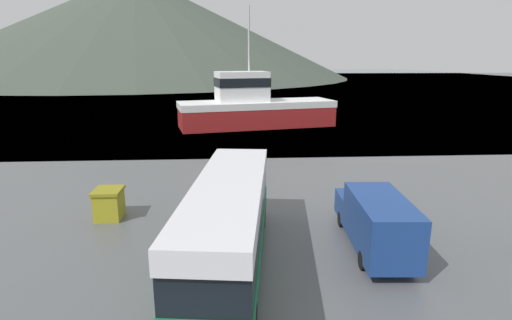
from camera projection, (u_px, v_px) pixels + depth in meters
The scene contains 7 objects.
water_surface at pixel (229, 79), 147.08m from camera, with size 240.00×240.00×0.00m, color slate.
hill_backdrop at pixel (138, 27), 156.64m from camera, with size 163.31×163.31×38.81m, color #3D473D.
tour_bus at pixel (229, 220), 14.63m from camera, with size 3.63×10.84×3.34m.
delivery_van at pixel (375, 220), 16.15m from camera, with size 2.33×6.40×2.38m.
fishing_boat at pixel (254, 106), 45.09m from camera, with size 18.21×8.83×13.05m.
storage_bin at pixel (109, 204), 19.40m from camera, with size 1.31×1.48×1.49m.
mooring_bollard at pixel (244, 156), 30.06m from camera, with size 0.44×0.44×0.79m.
Camera 1 is at (1.02, -6.27, 7.64)m, focal length 28.00 mm.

